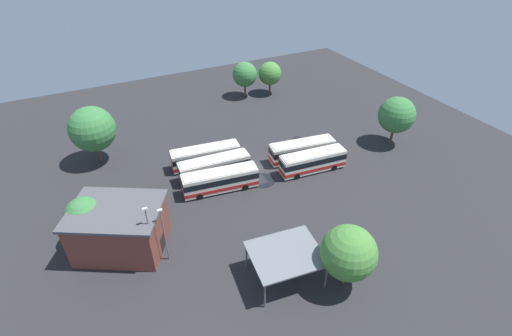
# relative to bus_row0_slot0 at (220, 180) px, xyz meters

# --- Properties ---
(ground_plane) EXTENTS (92.42, 92.42, 0.00)m
(ground_plane) POSITION_rel_bus_row0_slot0_xyz_m (7.57, 2.57, -1.78)
(ground_plane) COLOR #28282B
(bus_row0_slot0) EXTENTS (11.31, 4.10, 3.36)m
(bus_row0_slot0) POSITION_rel_bus_row0_slot0_xyz_m (0.00, 0.00, 0.00)
(bus_row0_slot0) COLOR silver
(bus_row0_slot0) RESTS_ON ground_plane
(bus_row0_slot1) EXTENTS (11.07, 3.36, 3.36)m
(bus_row0_slot1) POSITION_rel_bus_row0_slot0_xyz_m (0.48, 3.50, -0.00)
(bus_row0_slot1) COLOR silver
(bus_row0_slot1) RESTS_ON ground_plane
(bus_row0_slot2) EXTENTS (11.15, 3.96, 3.36)m
(bus_row0_slot2) POSITION_rel_bus_row0_slot0_xyz_m (0.37, 7.01, -0.00)
(bus_row0_slot2) COLOR silver
(bus_row0_slot2) RESTS_ON ground_plane
(bus_row1_slot0) EXTENTS (10.79, 3.67, 3.36)m
(bus_row1_slot0) POSITION_rel_bus_row0_slot0_xyz_m (14.83, -1.89, -0.00)
(bus_row1_slot0) COLOR silver
(bus_row1_slot0) RESTS_ON ground_plane
(bus_row1_slot1) EXTENTS (11.05, 4.16, 3.36)m
(bus_row1_slot1) POSITION_rel_bus_row0_slot0_xyz_m (15.08, 1.59, -0.00)
(bus_row1_slot1) COLOR silver
(bus_row1_slot1) RESTS_ON ground_plane
(depot_building) EXTENTS (13.05, 12.07, 6.09)m
(depot_building) POSITION_rel_bus_row0_slot0_xyz_m (-14.94, -5.14, 1.29)
(depot_building) COLOR brown
(depot_building) RESTS_ON ground_plane
(maintenance_shelter) EXTENTS (8.38, 7.24, 3.81)m
(maintenance_shelter) POSITION_rel_bus_row0_slot0_xyz_m (0.45, -17.97, 1.83)
(maintenance_shelter) COLOR slate
(maintenance_shelter) RESTS_ON ground_plane
(lamp_post_by_building) EXTENTS (0.56, 0.28, 8.33)m
(lamp_post_by_building) POSITION_rel_bus_row0_slot0_xyz_m (-12.03, -9.30, 2.80)
(lamp_post_by_building) COLOR slate
(lamp_post_by_building) RESTS_ON ground_plane
(lamp_post_far_corner) EXTENTS (0.56, 0.28, 7.76)m
(lamp_post_far_corner) POSITION_rel_bus_row0_slot0_xyz_m (-10.58, -9.55, 2.51)
(lamp_post_far_corner) COLOR slate
(lamp_post_far_corner) RESTS_ON ground_plane
(tree_east_edge) EXTENTS (5.25, 5.25, 7.64)m
(tree_east_edge) POSITION_rel_bus_row0_slot0_xyz_m (17.47, 28.54, 3.22)
(tree_east_edge) COLOR brown
(tree_east_edge) RESTS_ON ground_plane
(tree_northeast) EXTENTS (6.00, 6.00, 7.84)m
(tree_northeast) POSITION_rel_bus_row0_slot0_xyz_m (5.81, -21.67, 3.05)
(tree_northeast) COLOR brown
(tree_northeast) RESTS_ON ground_plane
(tree_west_edge) EXTENTS (7.14, 7.14, 9.59)m
(tree_west_edge) POSITION_rel_bus_row0_slot0_xyz_m (-14.74, 15.95, 4.23)
(tree_west_edge) COLOR brown
(tree_west_edge) RESTS_ON ground_plane
(tree_south_edge) EXTENTS (6.17, 6.17, 8.62)m
(tree_south_edge) POSITION_rel_bus_row0_slot0_xyz_m (31.94, -1.03, 3.75)
(tree_south_edge) COLOR brown
(tree_south_edge) RESTS_ON ground_plane
(tree_northwest) EXTENTS (4.97, 4.97, 7.14)m
(tree_northwest) POSITION_rel_bus_row0_slot0_xyz_m (23.00, 27.45, 2.85)
(tree_northwest) COLOR brown
(tree_northwest) RESTS_ON ground_plane
(tree_north_edge) EXTENTS (4.58, 4.58, 6.82)m
(tree_north_edge) POSITION_rel_bus_row0_slot0_xyz_m (-18.25, -2.76, 2.73)
(tree_north_edge) COLOR brown
(tree_north_edge) RESTS_ON ground_plane
(puddle_between_rows) EXTENTS (3.94, 3.94, 0.01)m
(puddle_between_rows) POSITION_rel_bus_row0_slot0_xyz_m (6.54, -0.75, -1.78)
(puddle_between_rows) COLOR black
(puddle_between_rows) RESTS_ON ground_plane
(puddle_front_lane) EXTENTS (1.87, 1.87, 0.01)m
(puddle_front_lane) POSITION_rel_bus_row0_slot0_xyz_m (18.00, 7.44, -1.78)
(puddle_front_lane) COLOR black
(puddle_front_lane) RESTS_ON ground_plane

